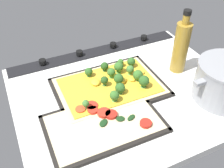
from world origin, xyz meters
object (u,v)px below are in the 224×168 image
at_px(baking_tray_front, 109,88).
at_px(veggie_pizza_back, 104,122).
at_px(broccoli_pizza, 113,83).
at_px(baking_tray_back, 104,125).
at_px(oil_bottle, 181,47).

relative_size(baking_tray_front, veggie_pizza_back, 1.16).
xyz_separation_m(broccoli_pizza, veggie_pizza_back, (0.10, 0.15, -0.01)).
bearing_deg(baking_tray_back, baking_tray_front, -119.91).
relative_size(baking_tray_front, baking_tray_back, 1.08).
bearing_deg(veggie_pizza_back, baking_tray_back, 54.16).
height_order(broccoli_pizza, baking_tray_back, broccoli_pizza).
bearing_deg(oil_bottle, baking_tray_front, -0.89).
distance_m(broccoli_pizza, baking_tray_back, 0.19).
xyz_separation_m(veggie_pizza_back, oil_bottle, (-0.38, -0.14, 0.09)).
distance_m(baking_tray_back, oil_bottle, 0.42).
height_order(baking_tray_front, veggie_pizza_back, veggie_pizza_back).
height_order(baking_tray_front, baking_tray_back, same).
distance_m(baking_tray_front, veggie_pizza_back, 0.17).
xyz_separation_m(baking_tray_back, oil_bottle, (-0.38, -0.15, 0.10)).
relative_size(veggie_pizza_back, oil_bottle, 1.35).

